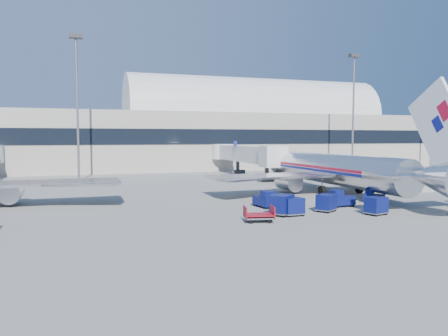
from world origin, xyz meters
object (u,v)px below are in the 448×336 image
object	(u,v)px
mast_east	(354,96)
cart_train_b	(293,206)
tug_lead	(340,199)
barrier_mid	(425,188)
barrier_near	(404,189)
cart_train_a	(326,202)
cart_train_c	(282,204)
airliner_main	(337,169)
cart_open_red	(259,216)
jetbridge_near	(242,154)
mast_west	(77,86)
cart_solo_near	(376,205)
barrier_far	(446,187)
tug_right	(373,196)
tug_left	(265,200)

from	to	relation	value
mast_east	cart_train_b	xyz separation A→B (m)	(-32.35, -37.85, -13.95)
tug_lead	barrier_mid	bearing A→B (deg)	18.88
barrier_near	cart_train_a	distance (m)	18.73
cart_train_a	cart_train_b	xyz separation A→B (m)	(-3.89, -0.93, -0.01)
cart_train_a	cart_train_c	size ratio (longest dim) A/B	0.88
airliner_main	cart_open_red	distance (m)	21.54
jetbridge_near	mast_west	distance (m)	29.67
cart_train_b	cart_solo_near	bearing A→B (deg)	-17.13
barrier_mid	cart_train_c	size ratio (longest dim) A/B	1.15
mast_east	barrier_near	world-z (taller)	mast_east
barrier_far	tug_right	xyz separation A→B (m)	(-15.22, -5.42, 0.19)
mast_west	cart_open_red	xyz separation A→B (m)	(13.77, -39.44, -14.34)
mast_west	cart_solo_near	bearing A→B (deg)	-57.99
tug_lead	cart_train_b	distance (m)	7.40
cart_train_a	cart_train_b	distance (m)	4.00
barrier_mid	cart_open_red	world-z (taller)	barrier_mid
airliner_main	cart_train_b	xyz separation A→B (m)	(-12.35, -12.35, -2.08)
mast_west	cart_solo_near	size ratio (longest dim) A/B	10.73
tug_left	cart_open_red	distance (m)	7.42
mast_west	cart_train_a	xyz separation A→B (m)	(21.54, -36.92, -13.94)
airliner_main	cart_train_c	xyz separation A→B (m)	(-13.19, -11.88, -1.95)
barrier_mid	mast_west	bearing A→B (deg)	145.86
barrier_near	barrier_mid	bearing A→B (deg)	0.00
cart_train_c	cart_open_red	distance (m)	3.71
barrier_near	tug_right	distance (m)	10.19
airliner_main	cart_train_c	size ratio (longest dim) A/B	14.32
airliner_main	barrier_far	bearing A→B (deg)	-9.74
mast_east	cart_open_red	bearing A→B (deg)	-132.57
tug_lead	tug_left	world-z (taller)	tug_left
jetbridge_near	cart_open_red	size ratio (longest dim) A/B	10.32
cart_train_b	cart_solo_near	world-z (taller)	cart_solo_near
tug_lead	tug_left	xyz separation A→B (m)	(-7.21, 1.95, 0.00)
tug_left	cart_train_b	bearing A→B (deg)	176.85
cart_solo_near	barrier_near	bearing A→B (deg)	26.51
mast_east	barrier_mid	world-z (taller)	mast_east
cart_train_c	barrier_far	bearing A→B (deg)	-18.47
barrier_mid	cart_train_b	distance (m)	25.62
barrier_mid	tug_left	size ratio (longest dim) A/B	1.10
tug_right	cart_train_b	world-z (taller)	cart_train_b
cart_train_b	cart_open_red	world-z (taller)	cart_train_b
airliner_main	tug_left	xyz separation A→B (m)	(-12.81, -7.37, -2.16)
barrier_mid	cart_train_a	distance (m)	21.69
mast_east	cart_solo_near	bearing A→B (deg)	-122.33
barrier_near	tug_left	world-z (taller)	tug_left
barrier_mid	barrier_far	bearing A→B (deg)	0.00
mast_east	barrier_mid	xyz separation A→B (m)	(-8.70, -28.00, -14.34)
barrier_far	cart_train_a	world-z (taller)	cart_train_a
airliner_main	jetbridge_near	size ratio (longest dim) A/B	1.35
barrier_near	cart_train_a	world-z (taller)	cart_train_a
mast_east	barrier_far	size ratio (longest dim) A/B	7.53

